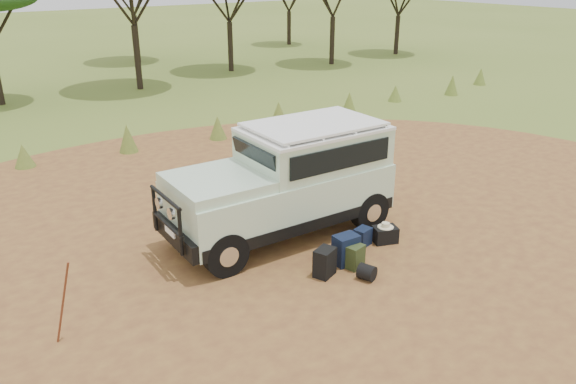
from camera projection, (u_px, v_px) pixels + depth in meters
ground at (292, 264)px, 11.19m from camera, size 140.00×140.00×0.00m
dirt_clearing at (292, 263)px, 11.19m from camera, size 23.00×23.00×0.01m
grass_fringe at (133, 140)px, 17.62m from camera, size 36.60×1.60×0.90m
safari_vehicle at (287, 184)px, 12.03m from camera, size 5.07×2.16×2.42m
walking_staff at (63, 303)px, 8.65m from camera, size 0.37×0.18×1.39m
backpack_black at (325, 263)px, 10.66m from camera, size 0.50×0.43×0.57m
backpack_navy at (346, 250)px, 11.08m from camera, size 0.49×0.36×0.62m
backpack_olive at (355, 257)px, 10.95m from camera, size 0.40×0.32×0.48m
duffel_navy at (363, 237)px, 11.84m from camera, size 0.40×0.34×0.40m
hard_case at (385, 235)px, 11.99m from camera, size 0.59×0.50×0.35m
stuff_sack at (367, 272)px, 10.58m from camera, size 0.39×0.39×0.30m
safari_hat at (386, 226)px, 11.91m from camera, size 0.34×0.34×0.10m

